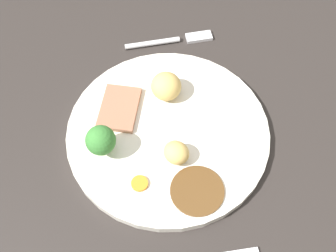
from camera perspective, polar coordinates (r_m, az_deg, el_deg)
The scene contains 9 objects.
dining_table at distance 60.64cm, azimuth -0.80°, elevation -5.23°, with size 120.00×84.00×3.60cm, color #2B2623.
dinner_plate at distance 60.33cm, azimuth -0.00°, elevation -0.85°, with size 29.81×29.81×1.40cm, color silver.
gravy_pool at distance 55.32cm, azimuth 4.11°, elevation -9.00°, with size 7.34×7.34×0.30cm, color #563819.
meat_slice_main at distance 61.76cm, azimuth -6.83°, elevation 2.52°, with size 7.90×5.49×0.80cm, color #9E664C.
roast_potato_left at distance 56.13cm, azimuth 1.18°, elevation -3.74°, with size 3.71×3.32×3.01cm, color #D8B260.
roast_potato_right at distance 61.74cm, azimuth -0.26°, elevation 5.59°, with size 4.68×4.58×3.98cm, color #D8B260.
carrot_coin_front at distance 55.65cm, azimuth -3.99°, elevation -8.01°, with size 2.33×2.33×0.43cm, color orange.
broccoli_floret at distance 55.95cm, azimuth -9.39°, elevation -2.03°, with size 4.19×4.19×5.29cm.
fork at distance 72.00cm, azimuth 0.52°, elevation 11.87°, with size 2.61×15.32×0.90cm.
Camera 1 is at (27.10, -2.38, 56.00)cm, focal length 43.58 mm.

